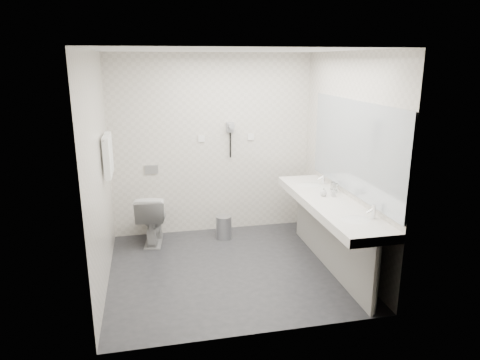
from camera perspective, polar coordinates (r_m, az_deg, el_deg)
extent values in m
plane|color=#28282C|center=(5.30, -1.27, -11.53)|extent=(2.80, 2.80, 0.00)
plane|color=white|center=(4.72, -1.46, 16.61)|extent=(2.80, 2.80, 0.00)
plane|color=silver|center=(6.11, -3.65, 4.55)|extent=(2.80, 0.00, 2.80)
plane|color=silver|center=(3.64, 2.49, -3.07)|extent=(2.80, 0.00, 2.80)
plane|color=silver|center=(4.81, -17.98, 0.79)|extent=(0.00, 2.60, 2.60)
plane|color=silver|center=(5.29, 13.71, 2.42)|extent=(0.00, 2.60, 2.60)
cube|color=white|center=(5.13, 11.57, -3.10)|extent=(0.55, 2.20, 0.10)
cube|color=gray|center=(5.29, 11.57, -7.45)|extent=(0.03, 2.15, 0.75)
cylinder|color=silver|center=(4.46, 17.34, -12.37)|extent=(0.06, 0.06, 0.75)
cylinder|color=silver|center=(6.19, 8.02, -3.81)|extent=(0.06, 0.06, 0.75)
cube|color=#B2BCC6|center=(5.07, 14.67, 4.11)|extent=(0.02, 2.20, 1.05)
ellipsoid|color=white|center=(4.56, 14.83, -5.20)|extent=(0.40, 0.31, 0.05)
ellipsoid|color=white|center=(5.69, 9.00, -0.74)|extent=(0.40, 0.31, 0.05)
cylinder|color=silver|center=(4.62, 17.07, -3.92)|extent=(0.04, 0.04, 0.15)
cylinder|color=silver|center=(5.74, 10.86, 0.24)|extent=(0.04, 0.04, 0.15)
imported|color=beige|center=(5.23, 12.11, -1.58)|extent=(0.05, 0.05, 0.10)
imported|color=beige|center=(5.23, 10.87, -1.54)|extent=(0.10, 0.10, 0.10)
cylinder|color=silver|center=(5.39, 12.36, -1.04)|extent=(0.08, 0.08, 0.11)
cylinder|color=silver|center=(5.51, 12.02, -0.75)|extent=(0.07, 0.07, 0.10)
imported|color=white|center=(6.02, -11.41, -4.87)|extent=(0.47, 0.72, 0.69)
cube|color=#B2B5BA|center=(6.10, -11.50, 1.36)|extent=(0.18, 0.02, 0.12)
cylinder|color=#B2B5BA|center=(6.09, -2.14, -6.23)|extent=(0.25, 0.25, 0.31)
cylinder|color=#B2B5BA|center=(6.04, -2.15, -4.81)|extent=(0.22, 0.22, 0.02)
cylinder|color=silver|center=(5.28, -17.16, 5.46)|extent=(0.02, 0.62, 0.02)
cube|color=white|center=(5.18, -16.98, 2.81)|extent=(0.07, 0.24, 0.48)
cube|color=white|center=(5.45, -16.76, 3.44)|extent=(0.07, 0.24, 0.48)
cube|color=#95969A|center=(6.08, -1.30, 6.91)|extent=(0.10, 0.04, 0.14)
cylinder|color=#95969A|center=(6.01, -1.18, 7.10)|extent=(0.08, 0.14, 0.08)
cylinder|color=black|center=(6.11, -1.26, 4.58)|extent=(0.02, 0.02, 0.35)
cube|color=white|center=(6.06, -5.06, 5.39)|extent=(0.09, 0.02, 0.09)
cube|color=white|center=(6.19, 1.42, 5.65)|extent=(0.09, 0.02, 0.09)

